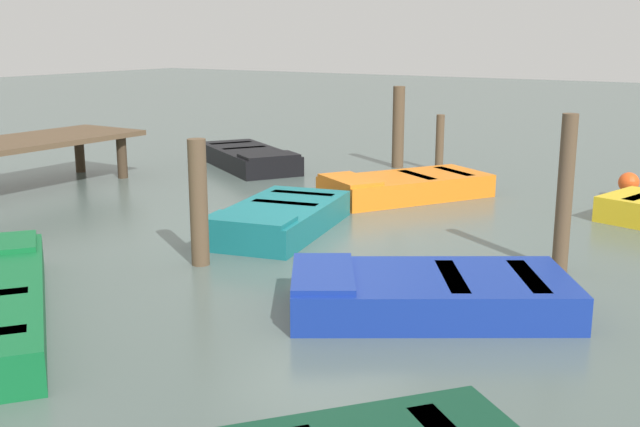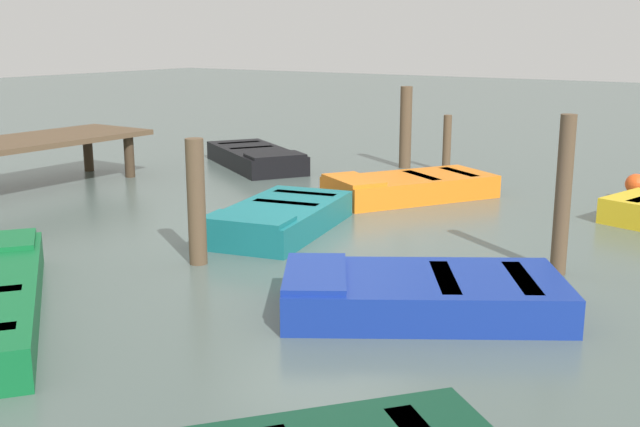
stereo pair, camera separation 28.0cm
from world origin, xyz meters
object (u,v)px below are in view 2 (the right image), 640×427
object	(u,v)px
mooring_piling_mid_right	(406,127)
marker_buoy	(636,185)
dock_segment	(34,144)
rowboat_teal	(280,217)
rowboat_blue	(421,293)
mooring_piling_far_left	(447,144)
rowboat_orange	(409,186)
mooring_piling_far_right	(196,202)
rowboat_black	(256,157)
mooring_piling_center	(563,196)

from	to	relation	value
mooring_piling_mid_right	marker_buoy	size ratio (longest dim) A/B	3.68
dock_segment	rowboat_teal	size ratio (longest dim) A/B	1.49
rowboat_blue	rowboat_teal	distance (m)	3.78
mooring_piling_far_left	rowboat_orange	bearing A→B (deg)	-168.45
rowboat_teal	mooring_piling_mid_right	distance (m)	6.13
rowboat_orange	mooring_piling_mid_right	distance (m)	3.29
mooring_piling_far_left	marker_buoy	xyz separation A→B (m)	(-0.82, -3.98, -0.32)
dock_segment	mooring_piling_far_left	size ratio (longest dim) A/B	3.66
rowboat_blue	mooring_piling_far_right	distance (m)	3.22
rowboat_black	rowboat_blue	xyz separation A→B (m)	(-6.16, -7.08, 0.00)
rowboat_orange	mooring_piling_mid_right	xyz separation A→B (m)	(2.83, 1.56, 0.67)
rowboat_teal	marker_buoy	bearing A→B (deg)	130.55
mooring_piling_far_right	rowboat_blue	bearing A→B (deg)	-90.47
dock_segment	mooring_piling_far_left	xyz separation A→B (m)	(5.90, -5.81, -0.23)
rowboat_orange	mooring_piling_far_left	world-z (taller)	mooring_piling_far_left
mooring_piling_far_right	mooring_piling_center	size ratio (longest dim) A/B	0.83
mooring_piling_mid_right	marker_buoy	xyz separation A→B (m)	(-0.80, -4.96, -0.60)
mooring_piling_center	marker_buoy	bearing A→B (deg)	1.61
mooring_piling_far_left	rowboat_blue	bearing A→B (deg)	-157.23
mooring_piling_mid_right	mooring_piling_far_left	bearing A→B (deg)	-89.17
rowboat_blue	mooring_piling_center	size ratio (longest dim) A/B	1.66
marker_buoy	mooring_piling_far_left	bearing A→B (deg)	78.41
mooring_piling_far_left	marker_buoy	distance (m)	4.08
rowboat_orange	rowboat_black	distance (m)	4.46
dock_segment	rowboat_blue	xyz separation A→B (m)	(-2.02, -9.13, -0.61)
rowboat_orange	mooring_piling_center	world-z (taller)	mooring_piling_center
rowboat_orange	marker_buoy	xyz separation A→B (m)	(2.02, -3.40, 0.07)
mooring_piling_center	mooring_piling_far_left	bearing A→B (deg)	35.57
rowboat_orange	rowboat_blue	world-z (taller)	same
rowboat_black	mooring_piling_mid_right	xyz separation A→B (m)	(1.75, -2.77, 0.67)
rowboat_orange	dock_segment	bearing A→B (deg)	-33.42
mooring_piling_center	rowboat_black	bearing A→B (deg)	63.08
rowboat_black	marker_buoy	xyz separation A→B (m)	(0.95, -7.73, 0.07)
dock_segment	mooring_piling_center	world-z (taller)	mooring_piling_center
rowboat_blue	marker_buoy	size ratio (longest dim) A/B	6.74
rowboat_orange	rowboat_black	xyz separation A→B (m)	(1.07, 4.33, -0.00)
rowboat_orange	marker_buoy	size ratio (longest dim) A/B	6.71
rowboat_orange	marker_buoy	distance (m)	3.96
mooring_piling_mid_right	mooring_piling_far_left	size ratio (longest dim) A/B	1.46
dock_segment	rowboat_black	xyz separation A→B (m)	(4.13, -2.05, -0.62)
rowboat_teal	mooring_piling_far_left	xyz separation A→B (m)	(6.02, 0.06, 0.39)
mooring_piling_center	mooring_piling_far_left	size ratio (longest dim) A/B	1.62
rowboat_orange	rowboat_black	world-z (taller)	same
rowboat_orange	mooring_piling_far_left	distance (m)	2.92
rowboat_black	mooring_piling_far_right	size ratio (longest dim) A/B	2.07
rowboat_black	mooring_piling_center	xyz separation A→B (m)	(-4.00, -7.87, 0.76)
mooring_piling_mid_right	mooring_piling_far_right	distance (m)	7.96
rowboat_blue	mooring_piling_far_right	world-z (taller)	mooring_piling_far_right
mooring_piling_far_right	marker_buoy	world-z (taller)	mooring_piling_far_right
mooring_piling_center	mooring_piling_far_left	distance (m)	7.10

